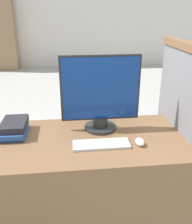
% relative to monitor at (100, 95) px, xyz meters
% --- Properties ---
extents(wall_back, '(12.00, 0.06, 2.80)m').
position_rel_monitor_xyz_m(wall_back, '(-0.10, 5.52, 0.43)').
color(wall_back, silver).
rests_on(wall_back, ground_plane).
extents(desk, '(1.23, 0.66, 0.73)m').
position_rel_monitor_xyz_m(desk, '(-0.10, -0.14, -0.61)').
color(desk, brown).
rests_on(desk, ground_plane).
extents(carrel_divider, '(0.07, 0.76, 1.31)m').
position_rel_monitor_xyz_m(carrel_divider, '(0.54, -0.09, -0.31)').
color(carrel_divider, slate).
rests_on(carrel_divider, ground_plane).
extents(monitor, '(0.53, 0.22, 0.51)m').
position_rel_monitor_xyz_m(monitor, '(0.00, 0.00, 0.00)').
color(monitor, '#282828').
rests_on(monitor, desk).
extents(keyboard, '(0.34, 0.12, 0.02)m').
position_rel_monitor_xyz_m(keyboard, '(-0.02, -0.24, -0.24)').
color(keyboard, silver).
rests_on(keyboard, desk).
extents(mouse, '(0.05, 0.09, 0.04)m').
position_rel_monitor_xyz_m(mouse, '(0.21, -0.25, -0.23)').
color(mouse, white).
rests_on(mouse, desk).
extents(book_stack, '(0.17, 0.25, 0.09)m').
position_rel_monitor_xyz_m(book_stack, '(-0.57, -0.03, -0.20)').
color(book_stack, '#285199').
rests_on(book_stack, desk).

